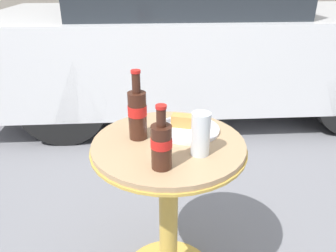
# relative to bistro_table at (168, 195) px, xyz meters

# --- Properties ---
(bistro_table) EXTENTS (0.57, 0.57, 0.71)m
(bistro_table) POSITION_rel_bistro_table_xyz_m (0.00, 0.00, 0.00)
(bistro_table) COLOR gold
(bistro_table) RESTS_ON ground_plane
(cola_bottle_left) EXTENTS (0.07, 0.07, 0.21)m
(cola_bottle_left) POSITION_rel_bistro_table_xyz_m (-0.03, -0.17, 0.32)
(cola_bottle_left) COLOR #3D1E14
(cola_bottle_left) RESTS_ON bistro_table
(cola_bottle_right) EXTENTS (0.07, 0.07, 0.26)m
(cola_bottle_right) POSITION_rel_bistro_table_xyz_m (-0.11, 0.04, 0.34)
(cola_bottle_right) COLOR #3D1E14
(cola_bottle_right) RESTS_ON bistro_table
(drinking_glass) EXTENTS (0.06, 0.06, 0.15)m
(drinking_glass) POSITION_rel_bistro_table_xyz_m (0.10, -0.09, 0.31)
(drinking_glass) COLOR silver
(drinking_glass) RESTS_ON bistro_table
(lunch_plate_near) EXTENTS (0.24, 0.24, 0.06)m
(lunch_plate_near) POSITION_rel_bistro_table_xyz_m (0.08, 0.09, 0.25)
(lunch_plate_near) COLOR white
(lunch_plate_near) RESTS_ON bistro_table
(parked_car) EXTENTS (3.85, 1.77, 1.36)m
(parked_car) POSITION_rel_bistro_table_xyz_m (0.42, 2.19, 0.18)
(parked_car) COLOR silver
(parked_car) RESTS_ON ground_plane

